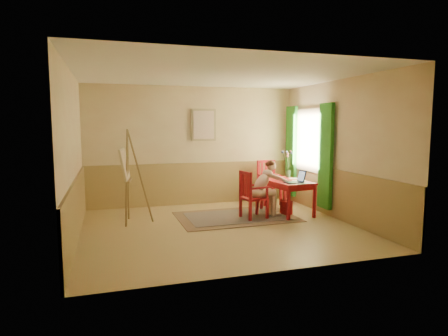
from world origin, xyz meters
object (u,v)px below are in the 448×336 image
object	(u,v)px
table	(287,185)
chair_left	(252,195)
easel	(127,168)
laptop	(296,180)
chair_back	(268,182)
figure	(265,186)

from	to	relation	value
table	chair_left	distance (m)	0.92
easel	laptop	bearing A→B (deg)	-9.12
table	chair_back	world-z (taller)	chair_back
figure	laptop	distance (m)	0.65
chair_left	laptop	world-z (taller)	chair_left
laptop	table	bearing A→B (deg)	95.85
chair_back	laptop	distance (m)	1.42
chair_left	laptop	bearing A→B (deg)	-7.71
easel	chair_back	bearing A→B (deg)	14.44
table	easel	bearing A→B (deg)	176.57
chair_back	figure	world-z (taller)	figure
laptop	chair_left	bearing A→B (deg)	172.29
chair_back	figure	xyz separation A→B (m)	(-0.62, -1.22, 0.13)
chair_left	easel	distance (m)	2.53
table	laptop	distance (m)	0.37
table	chair_left	world-z (taller)	chair_left
laptop	easel	size ratio (longest dim) A/B	0.23
table	laptop	world-z (taller)	laptop
chair_back	figure	size ratio (longest dim) A/B	0.89
chair_back	easel	size ratio (longest dim) A/B	0.57
table	figure	xyz separation A→B (m)	(-0.58, -0.16, 0.02)
figure	chair_back	bearing A→B (deg)	63.15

